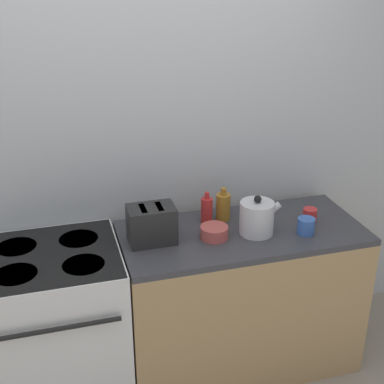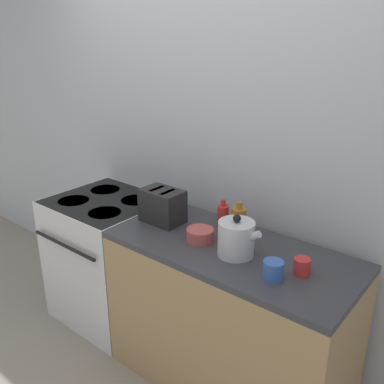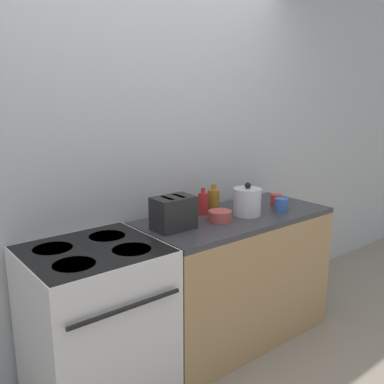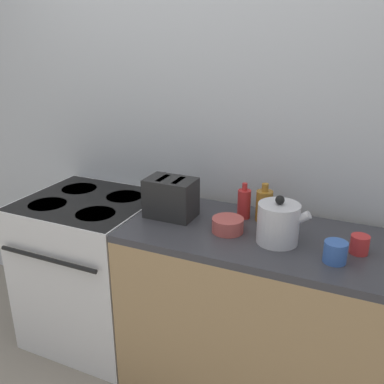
{
  "view_description": "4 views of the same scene",
  "coord_description": "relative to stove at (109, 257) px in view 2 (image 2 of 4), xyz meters",
  "views": [
    {
      "loc": [
        -0.51,
        -2.15,
        2.3
      ],
      "look_at": [
        0.21,
        0.37,
        1.15
      ],
      "focal_mm": 50.0,
      "sensor_mm": 36.0,
      "label": 1
    },
    {
      "loc": [
        1.6,
        -1.39,
        1.99
      ],
      "look_at": [
        0.21,
        0.32,
        1.15
      ],
      "focal_mm": 40.0,
      "sensor_mm": 36.0,
      "label": 2
    },
    {
      "loc": [
        -1.49,
        -1.69,
        1.73
      ],
      "look_at": [
        0.16,
        0.38,
        1.1
      ],
      "focal_mm": 40.0,
      "sensor_mm": 36.0,
      "label": 3
    },
    {
      "loc": [
        0.91,
        -1.48,
        1.8
      ],
      "look_at": [
        0.1,
        0.32,
        1.06
      ],
      "focal_mm": 40.0,
      "sensor_mm": 36.0,
      "label": 4
    }
  ],
  "objects": [
    {
      "name": "bowl",
      "position": [
        0.87,
        -0.06,
        0.48
      ],
      "size": [
        0.15,
        0.15,
        0.07
      ],
      "color": "#B24C47",
      "rests_on": "counter_block"
    },
    {
      "name": "wall_back",
      "position": [
        0.56,
        0.39,
        0.83
      ],
      "size": [
        8.0,
        0.05,
        2.6
      ],
      "color": "silver",
      "rests_on": "ground_plane"
    },
    {
      "name": "cup_red",
      "position": [
        1.46,
        -0.02,
        0.48
      ],
      "size": [
        0.08,
        0.08,
        0.08
      ],
      "color": "red",
      "rests_on": "counter_block"
    },
    {
      "name": "toaster",
      "position": [
        0.54,
        -0.0,
        0.54
      ],
      "size": [
        0.25,
        0.17,
        0.2
      ],
      "color": "black",
      "rests_on": "counter_block"
    },
    {
      "name": "cup_blue",
      "position": [
        1.37,
        -0.15,
        0.49
      ],
      "size": [
        0.1,
        0.1,
        0.09
      ],
      "color": "#3860B2",
      "rests_on": "counter_block"
    },
    {
      "name": "bottle_amber",
      "position": [
        0.99,
        0.14,
        0.52
      ],
      "size": [
        0.08,
        0.08,
        0.2
      ],
      "color": "#9E6B23",
      "rests_on": "counter_block"
    },
    {
      "name": "ground_plane",
      "position": [
        0.56,
        -0.33,
        -0.47
      ],
      "size": [
        12.0,
        12.0,
        0.0
      ],
      "primitive_type": "plane",
      "color": "gray"
    },
    {
      "name": "kettle",
      "position": [
        1.11,
        -0.07,
        0.54
      ],
      "size": [
        0.24,
        0.19,
        0.23
      ],
      "color": "silver",
      "rests_on": "counter_block"
    },
    {
      "name": "stove",
      "position": [
        0.0,
        0.0,
        0.0
      ],
      "size": [
        0.72,
        0.7,
        0.91
      ],
      "color": "silver",
      "rests_on": "ground_plane"
    },
    {
      "name": "bottle_red",
      "position": [
        0.89,
        0.13,
        0.52
      ],
      "size": [
        0.07,
        0.07,
        0.19
      ],
      "color": "#B72828",
      "rests_on": "counter_block"
    },
    {
      "name": "counter_block",
      "position": [
        1.05,
        -0.02,
        -0.01
      ],
      "size": [
        1.36,
        0.63,
        0.91
      ],
      "color": "tan",
      "rests_on": "ground_plane"
    }
  ]
}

